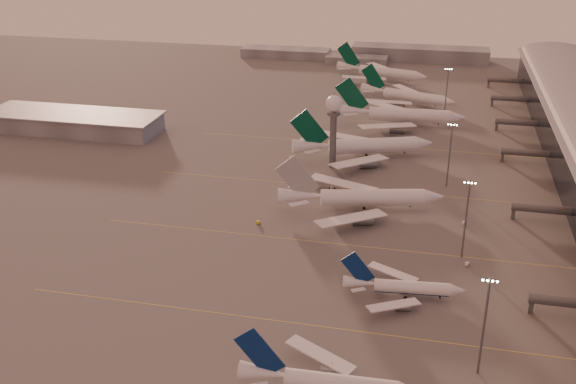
# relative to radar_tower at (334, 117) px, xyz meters

# --- Properties ---
(ground) EXTENTS (700.00, 700.00, 0.00)m
(ground) POSITION_rel_radar_tower_xyz_m (-5.00, -120.00, -20.95)
(ground) COLOR #585555
(ground) RESTS_ON ground
(taxiway_markings) EXTENTS (180.00, 185.25, 0.02)m
(taxiway_markings) POSITION_rel_radar_tower_xyz_m (25.00, -64.00, -20.94)
(taxiway_markings) COLOR #D9C74C
(taxiway_markings) RESTS_ON ground
(hangar) EXTENTS (82.00, 27.00, 8.50)m
(hangar) POSITION_rel_radar_tower_xyz_m (-125.00, 20.00, -16.63)
(hangar) COLOR slate
(hangar) RESTS_ON ground
(radar_tower) EXTENTS (6.40, 6.40, 31.10)m
(radar_tower) POSITION_rel_radar_tower_xyz_m (0.00, 0.00, 0.00)
(radar_tower) COLOR #595B60
(radar_tower) RESTS_ON ground
(mast_a) EXTENTS (3.60, 0.56, 25.00)m
(mast_a) POSITION_rel_radar_tower_xyz_m (53.00, -120.00, -7.21)
(mast_a) COLOR #595B60
(mast_a) RESTS_ON ground
(mast_b) EXTENTS (3.60, 0.56, 25.00)m
(mast_b) POSITION_rel_radar_tower_xyz_m (50.00, -65.00, -7.21)
(mast_b) COLOR #595B60
(mast_b) RESTS_ON ground
(mast_c) EXTENTS (3.60, 0.56, 25.00)m
(mast_c) POSITION_rel_radar_tower_xyz_m (45.00, -10.00, -7.21)
(mast_c) COLOR #595B60
(mast_c) RESTS_ON ground
(mast_d) EXTENTS (3.60, 0.56, 25.00)m
(mast_d) POSITION_rel_radar_tower_xyz_m (43.00, 80.00, -7.21)
(mast_d) COLOR #595B60
(mast_d) RESTS_ON ground
(distant_horizon) EXTENTS (165.00, 37.50, 9.00)m
(distant_horizon) POSITION_rel_radar_tower_xyz_m (-2.38, 205.14, -17.06)
(distant_horizon) COLOR slate
(distant_horizon) RESTS_ON ground
(narrowbody_mid) EXTENTS (33.26, 26.45, 13.00)m
(narrowbody_mid) POSITION_rel_radar_tower_xyz_m (34.22, -91.72, -18.32)
(narrowbody_mid) COLOR white
(narrowbody_mid) RESTS_ON ground
(widebody_white) EXTENTS (56.87, 45.05, 20.34)m
(widebody_white) POSITION_rel_radar_tower_xyz_m (16.32, -38.62, -17.42)
(widebody_white) COLOR white
(widebody_white) RESTS_ON ground
(greentail_a) EXTENTS (57.63, 45.75, 21.80)m
(greentail_a) POSITION_rel_radar_tower_xyz_m (10.71, 13.71, -17.10)
(greentail_a) COLOR white
(greentail_a) RESTS_ON ground
(greentail_b) EXTENTS (61.43, 49.56, 22.30)m
(greentail_b) POSITION_rel_radar_tower_xyz_m (22.41, 61.58, -17.01)
(greentail_b) COLOR white
(greentail_b) RESTS_ON ground
(greentail_c) EXTENTS (50.77, 40.32, 19.18)m
(greentail_c) POSITION_rel_radar_tower_xyz_m (23.46, 99.59, -17.56)
(greentail_c) COLOR white
(greentail_c) RESTS_ON ground
(greentail_d) EXTENTS (55.89, 44.50, 20.87)m
(greentail_d) POSITION_rel_radar_tower_xyz_m (5.23, 148.32, -17.26)
(greentail_d) COLOR white
(greentail_d) RESTS_ON ground
(gsv_tug_mid) EXTENTS (3.73, 3.69, 0.94)m
(gsv_tug_mid) POSITION_rel_radar_tower_xyz_m (1.21, -118.66, -20.47)
(gsv_tug_mid) COLOR yellow
(gsv_tug_mid) RESTS_ON ground
(gsv_truck_b) EXTENTS (5.82, 3.58, 2.21)m
(gsv_truck_b) POSITION_rel_radar_tower_xyz_m (51.90, -70.45, -19.82)
(gsv_truck_b) COLOR white
(gsv_truck_b) RESTS_ON ground
(gsv_truck_c) EXTENTS (6.00, 3.67, 2.28)m
(gsv_truck_c) POSITION_rel_radar_tower_xyz_m (-15.13, -56.77, -19.78)
(gsv_truck_c) COLOR yellow
(gsv_truck_c) RESTS_ON ground
(gsv_catering_b) EXTENTS (5.53, 3.11, 4.30)m
(gsv_catering_b) POSITION_rel_radar_tower_xyz_m (51.30, -42.05, -18.80)
(gsv_catering_b) COLOR white
(gsv_catering_b) RESTS_ON ground
(gsv_tug_far) EXTENTS (3.76, 4.43, 1.09)m
(gsv_tug_far) POSITION_rel_radar_tower_xyz_m (3.70, -22.70, -20.39)
(gsv_tug_far) COLOR white
(gsv_tug_far) RESTS_ON ground
(gsv_truck_d) EXTENTS (2.27, 5.77, 2.32)m
(gsv_truck_d) POSITION_rel_radar_tower_xyz_m (-18.14, 5.76, -19.77)
(gsv_truck_d) COLOR white
(gsv_truck_d) RESTS_ON ground
(gsv_tug_hangar) EXTENTS (3.59, 2.43, 0.96)m
(gsv_tug_hangar) POSITION_rel_radar_tower_xyz_m (34.20, 35.17, -20.45)
(gsv_tug_hangar) COLOR yellow
(gsv_tug_hangar) RESTS_ON ground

